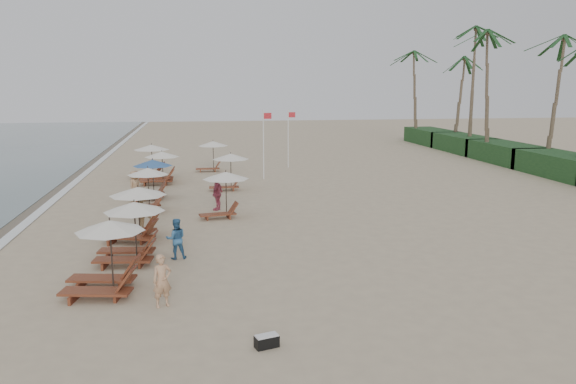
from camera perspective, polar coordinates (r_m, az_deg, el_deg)
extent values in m
plane|color=tan|center=(22.07, -0.30, -5.95)|extent=(160.00, 160.00, 0.00)
cube|color=#6B5E4C|center=(32.82, -25.42, -1.44)|extent=(3.20, 140.00, 0.01)
cube|color=white|center=(32.48, -23.22, -1.37)|extent=(0.50, 140.00, 0.02)
cube|color=#193D1C|center=(43.87, 26.00, 2.41)|extent=(3.20, 8.00, 1.60)
cube|color=#193D1C|center=(50.12, 21.08, 3.69)|extent=(3.20, 8.00, 1.60)
cube|color=#193D1C|center=(56.67, 17.26, 4.67)|extent=(3.20, 8.00, 1.60)
cube|color=#193D1C|center=(63.43, 14.24, 5.42)|extent=(3.20, 8.00, 1.60)
cylinder|color=brown|center=(46.93, 24.85, 8.02)|extent=(0.36, 0.36, 9.80)
cylinder|color=brown|center=(50.41, 19.84, 8.95)|extent=(0.36, 0.36, 10.60)
cylinder|color=brown|center=(55.42, 18.06, 9.58)|extent=(0.36, 0.36, 11.40)
cylinder|color=brown|center=(60.50, 16.48, 8.58)|extent=(0.36, 0.36, 9.00)
cylinder|color=brown|center=(64.50, 13.02, 9.21)|extent=(0.36, 0.36, 9.80)
cylinder|color=black|center=(18.30, -17.31, -6.35)|extent=(0.05, 0.05, 2.24)
cone|color=silver|center=(18.04, -17.49, -3.26)|extent=(2.11, 2.11, 0.35)
cylinder|color=black|center=(21.23, -15.09, -4.01)|extent=(0.05, 0.05, 2.15)
cone|color=silver|center=(21.01, -15.21, -1.44)|extent=(2.18, 2.18, 0.35)
cylinder|color=black|center=(24.25, -14.76, -2.17)|extent=(0.05, 0.05, 2.14)
cone|color=silver|center=(24.05, -14.88, 0.08)|extent=(2.33, 2.33, 0.35)
cylinder|color=black|center=(29.32, -13.84, 0.12)|extent=(0.05, 0.05, 2.18)
cone|color=silver|center=(29.16, -13.93, 2.03)|extent=(2.04, 2.04, 0.35)
cylinder|color=black|center=(32.67, -13.40, 1.18)|extent=(0.05, 0.05, 2.15)
cone|color=#325C95|center=(32.53, -13.47, 2.88)|extent=(2.19, 2.19, 0.35)
cylinder|color=black|center=(37.65, -12.51, 2.36)|extent=(0.05, 0.05, 2.02)
cone|color=silver|center=(37.53, -12.57, 3.73)|extent=(2.23, 2.23, 0.35)
cylinder|color=black|center=(40.15, -13.51, 2.97)|extent=(0.05, 0.05, 2.22)
cone|color=silver|center=(40.03, -13.58, 4.40)|extent=(2.41, 2.41, 0.35)
cylinder|color=black|center=(27.56, -6.24, -0.33)|extent=(0.05, 0.05, 2.15)
cone|color=silver|center=(27.39, -6.28, 1.67)|extent=(2.24, 2.24, 0.35)
cylinder|color=black|center=(34.77, -5.76, 1.99)|extent=(0.05, 0.05, 2.15)
cone|color=silver|center=(34.64, -5.79, 3.58)|extent=(2.24, 2.24, 0.35)
cylinder|color=black|center=(42.54, -7.52, 3.55)|extent=(0.05, 0.05, 2.15)
cone|color=silver|center=(42.43, -7.55, 4.86)|extent=(2.24, 2.24, 0.35)
imported|color=tan|center=(16.93, -12.56, -8.70)|extent=(0.67, 0.56, 1.57)
imported|color=#316493|center=(21.33, -11.20, -4.63)|extent=(0.80, 0.65, 1.53)
imported|color=olive|center=(25.58, -14.44, -1.83)|extent=(1.25, 1.37, 1.85)
imported|color=#AB445C|center=(29.18, -7.12, -0.16)|extent=(0.84, 1.09, 1.72)
imported|color=tan|center=(32.30, -15.19, 0.58)|extent=(0.85, 0.98, 1.69)
cube|color=black|center=(14.38, -2.16, -14.82)|extent=(0.64, 0.44, 0.29)
cube|color=silver|center=(14.31, -2.16, -14.26)|extent=(0.61, 0.41, 0.04)
cylinder|color=silver|center=(38.34, -2.48, 4.76)|extent=(0.08, 0.08, 4.69)
cube|color=red|center=(38.22, -2.09, 7.67)|extent=(0.55, 0.02, 0.40)
cylinder|color=silver|center=(43.86, 0.02, 5.38)|extent=(0.08, 0.08, 4.46)
cube|color=red|center=(43.77, 0.38, 7.78)|extent=(0.55, 0.02, 0.40)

